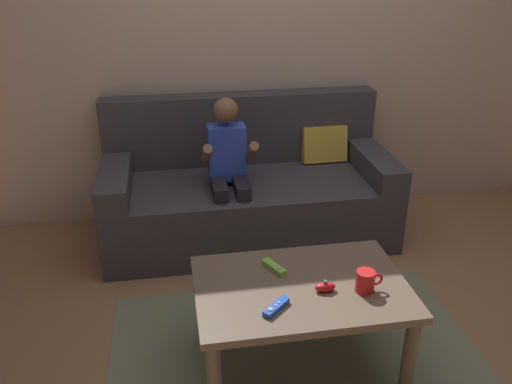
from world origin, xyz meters
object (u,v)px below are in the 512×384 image
at_px(game_remote_lime_near_edge, 274,267).
at_px(coffee_mug, 366,281).
at_px(coffee_table, 301,297).
at_px(couch, 248,191).
at_px(nunchuk_red, 325,287).
at_px(game_remote_blue_far_corner, 276,307).
at_px(person_seated_on_couch, 229,168).

distance_m(game_remote_lime_near_edge, coffee_mug, 0.41).
bearing_deg(coffee_table, couch, 91.42).
relative_size(coffee_table, nunchuk_red, 10.16).
xyz_separation_m(couch, coffee_mug, (0.29, -1.36, 0.19)).
bearing_deg(game_remote_blue_far_corner, coffee_mug, 9.00).
distance_m(game_remote_lime_near_edge, game_remote_blue_far_corner, 0.29).
distance_m(couch, game_remote_lime_near_edge, 1.15).
height_order(person_seated_on_couch, game_remote_lime_near_edge, person_seated_on_couch).
bearing_deg(coffee_mug, nunchuk_red, 171.27).
relative_size(person_seated_on_couch, game_remote_blue_far_corner, 7.53).
xyz_separation_m(person_seated_on_couch, coffee_table, (0.18, -1.09, -0.18)).
height_order(couch, nunchuk_red, couch).
bearing_deg(person_seated_on_couch, game_remote_blue_far_corner, -88.43).
xyz_separation_m(couch, nunchuk_red, (0.12, -1.34, 0.16)).
relative_size(person_seated_on_couch, coffee_mug, 8.10).
relative_size(person_seated_on_couch, game_remote_lime_near_edge, 6.75).
distance_m(person_seated_on_couch, game_remote_blue_far_corner, 1.25).
bearing_deg(game_remote_lime_near_edge, person_seated_on_couch, 94.99).
xyz_separation_m(game_remote_blue_far_corner, coffee_mug, (0.40, 0.06, 0.04)).
bearing_deg(nunchuk_red, game_remote_blue_far_corner, -158.86).
xyz_separation_m(couch, coffee_table, (0.03, -1.28, 0.07)).
xyz_separation_m(coffee_table, game_remote_lime_near_edge, (-0.09, 0.13, 0.08)).
distance_m(couch, coffee_table, 1.28).
bearing_deg(person_seated_on_couch, couch, 51.94).
distance_m(coffee_table, game_remote_lime_near_edge, 0.18).
bearing_deg(couch, person_seated_on_couch, -128.06).
bearing_deg(coffee_mug, couch, 101.81).
height_order(game_remote_lime_near_edge, game_remote_blue_far_corner, same).
xyz_separation_m(person_seated_on_couch, nunchuk_red, (0.26, -1.15, -0.09)).
relative_size(game_remote_blue_far_corner, coffee_mug, 1.08).
bearing_deg(game_remote_blue_far_corner, nunchuk_red, 21.14).
xyz_separation_m(person_seated_on_couch, coffee_mug, (0.43, -1.18, -0.06)).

